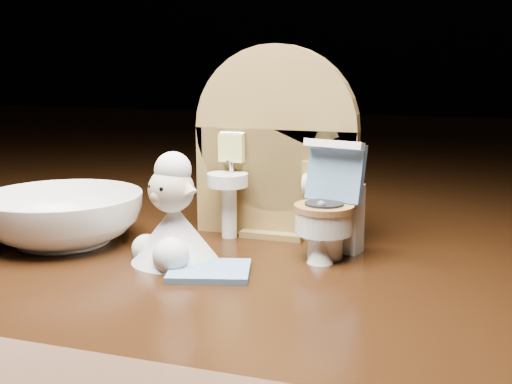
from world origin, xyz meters
TOP-DOWN VIEW (x-y plane):
  - backdrop_panel at (-0.00, 0.06)m, footprint 0.13×0.05m
  - toy_toilet at (0.05, 0.02)m, footprint 0.05×0.06m
  - bath_mat at (-0.01, -0.04)m, footprint 0.06×0.06m
  - toilet_brush at (0.05, 0.01)m, footprint 0.02×0.02m
  - plush_lamb at (-0.05, -0.02)m, footprint 0.06×0.06m
  - ceramic_bowl at (-0.15, -0.01)m, footprint 0.16×0.16m

SIDE VIEW (x-z plane):
  - bath_mat at x=-0.01m, z-range 0.00..0.00m
  - toilet_brush at x=0.05m, z-range -0.01..0.03m
  - ceramic_bowl at x=-0.15m, z-range 0.00..0.04m
  - plush_lamb at x=-0.05m, z-range -0.01..0.07m
  - toy_toilet at x=0.05m, z-range -0.01..0.07m
  - backdrop_panel at x=0.00m, z-range -0.01..0.14m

